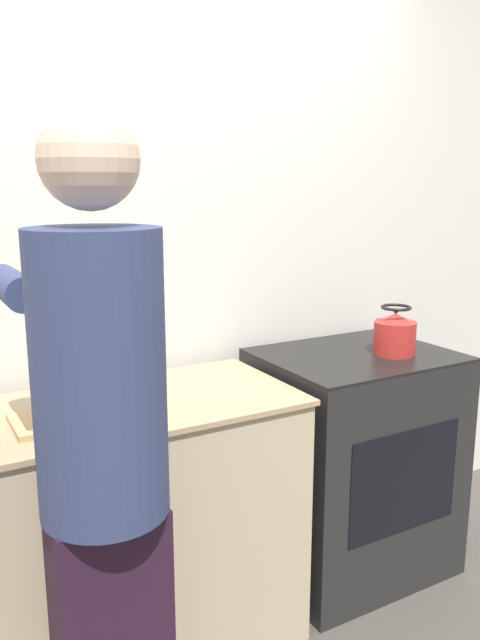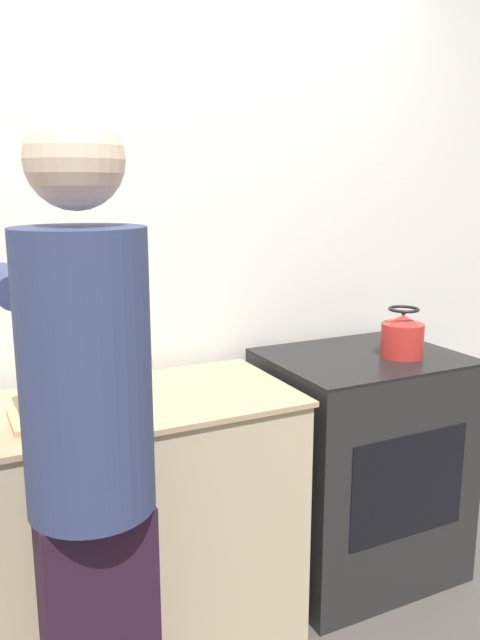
# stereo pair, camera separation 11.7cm
# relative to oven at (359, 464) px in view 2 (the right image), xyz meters

# --- Properties ---
(wall_back) EXTENTS (8.00, 0.05, 2.60)m
(wall_back) POSITION_rel_oven_xyz_m (-0.80, 0.37, 0.83)
(wall_back) COLOR white
(wall_back) RESTS_ON ground_plane
(counter) EXTENTS (1.57, 0.58, 0.90)m
(counter) POSITION_rel_oven_xyz_m (-1.20, -0.02, -0.01)
(counter) COLOR #C6B28E
(counter) RESTS_ON ground_plane
(oven) EXTENTS (0.75, 0.60, 0.93)m
(oven) POSITION_rel_oven_xyz_m (0.00, 0.00, 0.00)
(oven) COLOR black
(oven) RESTS_ON ground_plane
(person) EXTENTS (0.35, 0.59, 1.75)m
(person) POSITION_rel_oven_xyz_m (-1.20, -0.49, 0.50)
(person) COLOR #2A1528
(person) RESTS_ON ground_plane
(cutting_board) EXTENTS (0.38, 0.21, 0.02)m
(cutting_board) POSITION_rel_oven_xyz_m (-1.15, -0.09, 0.44)
(cutting_board) COLOR tan
(cutting_board) RESTS_ON counter
(knife) EXTENTS (0.20, 0.06, 0.01)m
(knife) POSITION_rel_oven_xyz_m (-1.13, -0.10, 0.46)
(knife) COLOR silver
(knife) RESTS_ON cutting_board
(kettle) EXTENTS (0.17, 0.17, 0.20)m
(kettle) POSITION_rel_oven_xyz_m (0.12, -0.08, 0.55)
(kettle) COLOR red
(kettle) RESTS_ON oven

